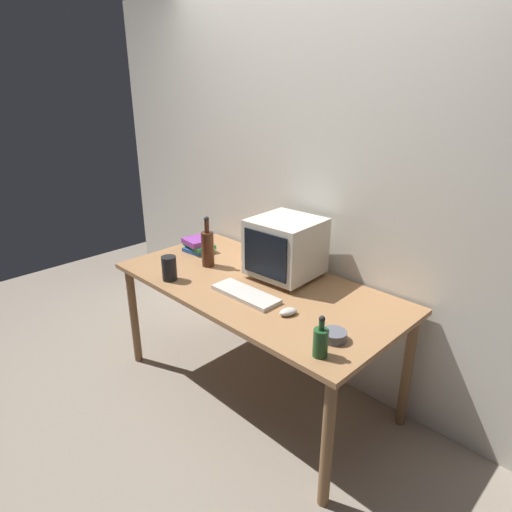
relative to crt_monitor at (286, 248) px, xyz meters
The scene contains 11 objects.
ground_plane 0.97m from the crt_monitor, 104.29° to the right, with size 6.00×6.00×0.00m, color gray.
back_wall 0.42m from the crt_monitor, 99.84° to the left, with size 4.00×0.08×2.50m, color silver.
desk 0.34m from the crt_monitor, 104.29° to the right, with size 1.78×0.87×0.76m.
crt_monitor is the anchor object (origin of this frame).
keyboard 0.40m from the crt_monitor, 87.04° to the right, with size 0.42×0.15×0.02m, color beige.
computer_mouse 0.51m from the crt_monitor, 46.57° to the right, with size 0.06×0.10×0.04m, color beige.
bottle_tall 0.53m from the crt_monitor, 155.14° to the right, with size 0.08×0.08×0.34m.
bottle_short 0.86m from the crt_monitor, 38.16° to the right, with size 0.07×0.07×0.20m.
book_stack 0.76m from the crt_monitor, behind, with size 0.24×0.19×0.09m.
cd_spindle 0.76m from the crt_monitor, 30.62° to the right, with size 0.12×0.12×0.04m, color #595B66.
metal_canister 0.71m from the crt_monitor, 131.64° to the right, with size 0.09×0.09×0.15m, color black.
Camera 1 is at (1.68, -1.68, 1.88)m, focal length 30.83 mm.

